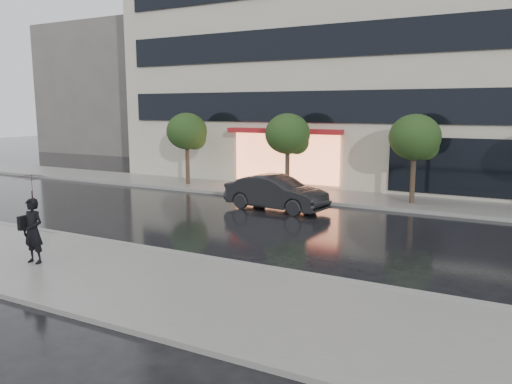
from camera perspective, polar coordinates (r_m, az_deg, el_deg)
The scene contains 12 objects.
ground at distance 14.71m, azimuth -2.14°, elevation -7.13°, with size 120.00×120.00×0.00m, color black.
sidewalk_near at distance 12.14m, azimuth -10.05°, elevation -10.63°, with size 60.00×4.50×0.12m, color slate.
sidewalk_far at distance 23.87m, azimuth 10.38°, elevation -0.65°, with size 60.00×3.50×0.12m, color slate.
curb_near at distance 13.87m, azimuth -4.25°, elevation -7.88°, with size 60.00×0.25×0.14m, color gray.
curb_far at distance 22.24m, azimuth 8.99°, elevation -1.33°, with size 60.00×0.25×0.14m, color gray.
office_building at distance 31.32m, azimuth 15.47°, elevation 17.99°, with size 30.00×12.76×18.00m.
bg_building_left at distance 51.90m, azimuth -14.71°, elevation 11.19°, with size 14.00×10.00×12.00m, color #59544F.
tree_far_west at distance 27.42m, azimuth -7.77°, elevation 6.74°, with size 2.20×2.20×3.99m.
tree_mid_west at distance 24.40m, azimuth 3.80°, elevation 6.47°, with size 2.20×2.20×3.99m.
tree_mid_east at distance 22.59m, azimuth 17.86°, elevation 5.79°, with size 2.20×2.20×3.99m.
parked_car at distance 20.88m, azimuth 2.31°, elevation -0.09°, with size 1.54×4.42×1.46m, color black.
pedestrian_with_umbrella at distance 14.41m, azimuth -24.23°, elevation -1.45°, with size 0.97×0.99×2.43m.
Camera 1 is at (7.14, -12.15, 4.21)m, focal length 35.00 mm.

